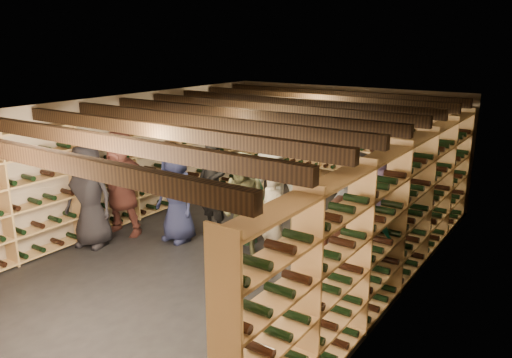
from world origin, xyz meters
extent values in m
plane|color=black|center=(0.00, 0.00, 0.00)|extent=(8.00, 8.00, 0.00)
cube|color=tan|center=(0.00, 4.00, 1.20)|extent=(5.50, 0.02, 2.40)
cube|color=tan|center=(0.00, -4.00, 1.20)|extent=(5.50, 0.02, 2.40)
cube|color=tan|center=(-2.75, 0.00, 1.20)|extent=(0.02, 8.00, 2.40)
cube|color=tan|center=(2.75, 0.00, 1.20)|extent=(0.02, 8.00, 2.40)
cube|color=beige|center=(0.00, 0.00, 2.40)|extent=(5.50, 8.00, 0.01)
cube|color=black|center=(0.00, -3.50, 2.26)|extent=(5.40, 0.12, 0.18)
cube|color=black|center=(0.00, -2.62, 2.26)|extent=(5.40, 0.12, 0.18)
cube|color=black|center=(0.00, -1.75, 2.26)|extent=(5.40, 0.12, 0.18)
cube|color=black|center=(0.00, -0.88, 2.26)|extent=(5.40, 0.12, 0.18)
cube|color=black|center=(0.00, 0.00, 2.26)|extent=(5.40, 0.12, 0.18)
cube|color=black|center=(0.00, 0.88, 2.26)|extent=(5.40, 0.12, 0.18)
cube|color=black|center=(0.00, 1.75, 2.26)|extent=(5.40, 0.12, 0.18)
cube|color=black|center=(0.00, 2.62, 2.26)|extent=(5.40, 0.12, 0.18)
cube|color=black|center=(0.00, 3.50, 2.26)|extent=(5.40, 0.12, 0.18)
cube|color=tan|center=(-2.57, 0.00, 1.07)|extent=(0.32, 7.50, 2.15)
cube|color=tan|center=(2.57, 0.00, 1.07)|extent=(0.32, 7.50, 2.15)
cube|color=tan|center=(0.00, 3.83, 1.07)|extent=(4.70, 0.30, 2.15)
cube|color=tan|center=(-1.44, 2.36, 0.09)|extent=(0.53, 0.38, 0.17)
cube|color=tan|center=(-1.44, 2.36, 0.26)|extent=(0.53, 0.38, 0.17)
cube|color=tan|center=(-1.44, 2.36, 0.43)|extent=(0.53, 0.38, 0.17)
cube|color=tan|center=(-1.44, 2.36, 0.59)|extent=(0.53, 0.38, 0.17)
cube|color=tan|center=(0.52, 1.30, 0.09)|extent=(0.58, 0.49, 0.17)
cube|color=tan|center=(0.52, 1.30, 0.26)|extent=(0.58, 0.49, 0.17)
cube|color=tan|center=(0.60, 1.30, 0.09)|extent=(0.59, 0.50, 0.17)
imported|color=black|center=(-2.18, -1.29, 0.88)|extent=(0.98, 0.76, 1.76)
imported|color=black|center=(-0.74, 0.18, 0.94)|extent=(0.77, 0.60, 1.88)
imported|color=#4E5133|center=(0.16, -0.15, 0.84)|extent=(0.84, 0.66, 1.68)
imported|color=#106F5B|center=(2.18, -0.25, 0.79)|extent=(0.95, 0.43, 1.59)
imported|color=brown|center=(-2.18, -0.61, 0.96)|extent=(1.85, 0.89, 1.91)
imported|color=#1A1F40|center=(-1.14, -0.31, 0.83)|extent=(0.86, 0.60, 1.66)
imported|color=gray|center=(0.71, -0.15, 0.74)|extent=(0.63, 0.52, 1.49)
imported|color=#49271C|center=(2.18, -0.80, 0.75)|extent=(0.84, 0.73, 1.50)
imported|color=#A4A195|center=(-0.14, 1.22, 0.79)|extent=(1.04, 0.62, 1.58)
imported|color=#275135|center=(-0.09, 0.34, 0.78)|extent=(0.98, 0.66, 1.55)
imported|color=slate|center=(1.87, 1.30, 0.75)|extent=(1.44, 0.61, 1.50)
imported|color=#38393E|center=(1.92, 0.24, 0.93)|extent=(1.05, 0.85, 1.85)
camera|label=1|loc=(4.56, -6.28, 3.38)|focal=35.00mm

